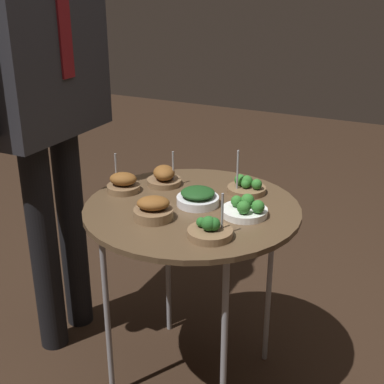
{
  "coord_description": "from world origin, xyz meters",
  "views": [
    {
      "loc": [
        -1.43,
        -0.71,
        1.41
      ],
      "look_at": [
        0.0,
        0.0,
        0.75
      ],
      "focal_mm": 50.0,
      "sensor_mm": 36.0,
      "label": 1
    }
  ],
  "objects_px": {
    "bowl_broccoli_far_rim": "(245,209)",
    "bowl_roast_back_left": "(153,210)",
    "bowl_broccoli_front_center": "(210,230)",
    "waiter_figure": "(40,65)",
    "serving_cart": "(192,219)",
    "bowl_roast_back_right": "(164,177)",
    "bowl_spinach_front_right": "(198,197)",
    "bowl_broccoli_near_rim": "(246,187)",
    "bowl_roast_mid_right": "(123,183)"
  },
  "relations": [
    {
      "from": "serving_cart",
      "to": "bowl_spinach_front_right",
      "type": "xyz_separation_m",
      "value": [
        0.02,
        -0.01,
        0.07
      ]
    },
    {
      "from": "bowl_broccoli_far_rim",
      "to": "bowl_broccoli_front_center",
      "type": "height_order",
      "value": "bowl_broccoli_front_center"
    },
    {
      "from": "bowl_spinach_front_right",
      "to": "bowl_roast_back_left",
      "type": "relative_size",
      "value": 1.11
    },
    {
      "from": "bowl_roast_back_right",
      "to": "bowl_roast_back_left",
      "type": "bearing_deg",
      "value": -157.71
    },
    {
      "from": "serving_cart",
      "to": "bowl_broccoli_far_rim",
      "type": "relative_size",
      "value": 4.87
    },
    {
      "from": "serving_cart",
      "to": "waiter_figure",
      "type": "height_order",
      "value": "waiter_figure"
    },
    {
      "from": "serving_cart",
      "to": "bowl_roast_back_left",
      "type": "height_order",
      "value": "bowl_roast_back_left"
    },
    {
      "from": "bowl_spinach_front_right",
      "to": "waiter_figure",
      "type": "relative_size",
      "value": 0.08
    },
    {
      "from": "bowl_broccoli_near_rim",
      "to": "bowl_roast_mid_right",
      "type": "relative_size",
      "value": 1.2
    },
    {
      "from": "bowl_spinach_front_right",
      "to": "bowl_roast_back_left",
      "type": "height_order",
      "value": "bowl_roast_back_left"
    },
    {
      "from": "serving_cart",
      "to": "bowl_broccoli_near_rim",
      "type": "distance_m",
      "value": 0.23
    },
    {
      "from": "bowl_roast_back_left",
      "to": "bowl_broccoli_front_center",
      "type": "bearing_deg",
      "value": -99.66
    },
    {
      "from": "bowl_broccoli_far_rim",
      "to": "bowl_roast_back_left",
      "type": "height_order",
      "value": "bowl_roast_back_left"
    },
    {
      "from": "bowl_broccoli_near_rim",
      "to": "bowl_broccoli_far_rim",
      "type": "relative_size",
      "value": 1.08
    },
    {
      "from": "bowl_broccoli_near_rim",
      "to": "bowl_roast_mid_right",
      "type": "bearing_deg",
      "value": 114.41
    },
    {
      "from": "serving_cart",
      "to": "waiter_figure",
      "type": "distance_m",
      "value": 0.75
    },
    {
      "from": "bowl_spinach_front_right",
      "to": "waiter_figure",
      "type": "height_order",
      "value": "waiter_figure"
    },
    {
      "from": "waiter_figure",
      "to": "bowl_broccoli_far_rim",
      "type": "bearing_deg",
      "value": -90.18
    },
    {
      "from": "serving_cart",
      "to": "bowl_roast_mid_right",
      "type": "distance_m",
      "value": 0.28
    },
    {
      "from": "bowl_broccoli_far_rim",
      "to": "waiter_figure",
      "type": "relative_size",
      "value": 0.08
    },
    {
      "from": "bowl_spinach_front_right",
      "to": "bowl_roast_back_left",
      "type": "distance_m",
      "value": 0.18
    },
    {
      "from": "bowl_broccoli_front_center",
      "to": "waiter_figure",
      "type": "relative_size",
      "value": 0.08
    },
    {
      "from": "bowl_broccoli_near_rim",
      "to": "bowl_broccoli_front_center",
      "type": "xyz_separation_m",
      "value": [
        -0.36,
        -0.02,
        0.0
      ]
    },
    {
      "from": "serving_cart",
      "to": "bowl_broccoli_near_rim",
      "type": "xyz_separation_m",
      "value": [
        0.19,
        -0.12,
        0.07
      ]
    },
    {
      "from": "bowl_roast_back_left",
      "to": "bowl_roast_mid_right",
      "type": "bearing_deg",
      "value": 54.39
    },
    {
      "from": "bowl_broccoli_near_rim",
      "to": "bowl_broccoli_far_rim",
      "type": "bearing_deg",
      "value": -160.14
    },
    {
      "from": "bowl_broccoli_front_center",
      "to": "waiter_figure",
      "type": "height_order",
      "value": "waiter_figure"
    },
    {
      "from": "bowl_broccoli_near_rim",
      "to": "bowl_roast_back_right",
      "type": "xyz_separation_m",
      "value": [
        -0.06,
        0.29,
        0.01
      ]
    },
    {
      "from": "bowl_broccoli_near_rim",
      "to": "bowl_roast_back_right",
      "type": "distance_m",
      "value": 0.3
    },
    {
      "from": "bowl_broccoli_near_rim",
      "to": "bowl_roast_back_right",
      "type": "relative_size",
      "value": 1.24
    },
    {
      "from": "bowl_broccoli_far_rim",
      "to": "bowl_broccoli_front_center",
      "type": "bearing_deg",
      "value": 167.63
    },
    {
      "from": "bowl_spinach_front_right",
      "to": "bowl_broccoli_far_rim",
      "type": "relative_size",
      "value": 0.96
    },
    {
      "from": "serving_cart",
      "to": "bowl_roast_mid_right",
      "type": "height_order",
      "value": "bowl_roast_mid_right"
    },
    {
      "from": "bowl_broccoli_far_rim",
      "to": "waiter_figure",
      "type": "xyz_separation_m",
      "value": [
        0.0,
        0.77,
        0.39
      ]
    },
    {
      "from": "bowl_broccoli_near_rim",
      "to": "bowl_broccoli_front_center",
      "type": "relative_size",
      "value": 1.19
    },
    {
      "from": "serving_cart",
      "to": "bowl_roast_back_right",
      "type": "xyz_separation_m",
      "value": [
        0.13,
        0.17,
        0.08
      ]
    },
    {
      "from": "bowl_roast_back_left",
      "to": "waiter_figure",
      "type": "bearing_deg",
      "value": 74.23
    },
    {
      "from": "bowl_broccoli_front_center",
      "to": "bowl_roast_mid_right",
      "type": "xyz_separation_m",
      "value": [
        0.18,
        0.41,
        0.01
      ]
    },
    {
      "from": "bowl_roast_back_right",
      "to": "waiter_figure",
      "type": "distance_m",
      "value": 0.58
    },
    {
      "from": "waiter_figure",
      "to": "bowl_spinach_front_right",
      "type": "bearing_deg",
      "value": -89.13
    },
    {
      "from": "bowl_roast_mid_right",
      "to": "waiter_figure",
      "type": "relative_size",
      "value": 0.07
    },
    {
      "from": "bowl_broccoli_near_rim",
      "to": "bowl_broccoli_front_center",
      "type": "height_order",
      "value": "bowl_broccoli_near_rim"
    },
    {
      "from": "bowl_spinach_front_right",
      "to": "bowl_broccoli_front_center",
      "type": "height_order",
      "value": "bowl_broccoli_front_center"
    },
    {
      "from": "bowl_broccoli_far_rim",
      "to": "bowl_roast_mid_right",
      "type": "xyz_separation_m",
      "value": [
        0.0,
        0.45,
        0.01
      ]
    },
    {
      "from": "bowl_spinach_front_right",
      "to": "waiter_figure",
      "type": "bearing_deg",
      "value": 90.87
    },
    {
      "from": "serving_cart",
      "to": "bowl_broccoli_far_rim",
      "type": "distance_m",
      "value": 0.2
    },
    {
      "from": "serving_cart",
      "to": "bowl_roast_back_left",
      "type": "relative_size",
      "value": 5.63
    },
    {
      "from": "bowl_spinach_front_right",
      "to": "bowl_broccoli_front_center",
      "type": "bearing_deg",
      "value": -145.69
    },
    {
      "from": "bowl_spinach_front_right",
      "to": "bowl_broccoli_near_rim",
      "type": "distance_m",
      "value": 0.2
    },
    {
      "from": "bowl_roast_back_right",
      "to": "bowl_roast_mid_right",
      "type": "distance_m",
      "value": 0.15
    }
  ]
}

